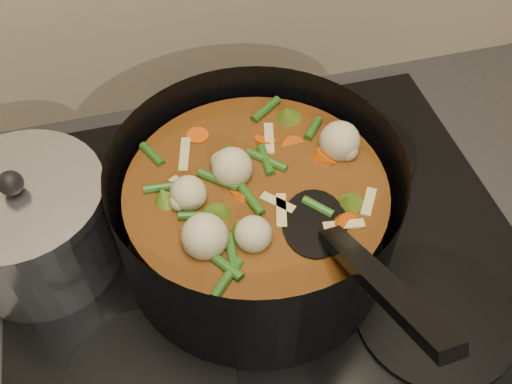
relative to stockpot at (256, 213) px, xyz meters
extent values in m
cube|color=black|center=(0.01, -0.01, -0.12)|extent=(2.64, 0.64, 0.05)
cube|color=black|center=(0.01, -0.01, -0.08)|extent=(0.62, 0.54, 0.02)
cylinder|color=black|center=(0.17, -0.14, -0.07)|extent=(0.18, 0.18, 0.01)
cylinder|color=black|center=(-0.15, 0.12, -0.07)|extent=(0.18, 0.18, 0.01)
cylinder|color=black|center=(0.17, 0.12, -0.07)|extent=(0.18, 0.18, 0.01)
cylinder|color=black|center=(0.00, 0.00, 0.01)|extent=(0.35, 0.35, 0.16)
cylinder|color=black|center=(0.00, 0.00, -0.07)|extent=(0.31, 0.31, 0.01)
cylinder|color=#5F2B10|center=(0.00, 0.00, -0.01)|extent=(0.28, 0.28, 0.11)
cylinder|color=#D14E09|center=(0.04, 0.00, 0.04)|extent=(0.03, 0.03, 0.03)
cylinder|color=#D14E09|center=(0.04, 0.06, 0.04)|extent=(0.04, 0.04, 0.03)
cylinder|color=#D14E09|center=(-0.04, 0.10, 0.04)|extent=(0.04, 0.04, 0.03)
cylinder|color=#D14E09|center=(-0.06, 0.01, 0.04)|extent=(0.03, 0.04, 0.03)
cylinder|color=#D14E09|center=(-0.06, -0.07, 0.04)|extent=(0.04, 0.04, 0.03)
cylinder|color=#D14E09|center=(0.01, -0.04, 0.04)|extent=(0.04, 0.04, 0.03)
cylinder|color=#D14E09|center=(0.07, -0.02, 0.04)|extent=(0.04, 0.04, 0.03)
cylinder|color=#D14E09|center=(0.08, 0.07, 0.04)|extent=(0.04, 0.03, 0.03)
cylinder|color=#D14E09|center=(-0.01, 0.06, 0.04)|extent=(0.04, 0.04, 0.03)
cylinder|color=#D14E09|center=(-0.08, 0.04, 0.04)|extent=(0.04, 0.04, 0.03)
sphere|color=#BCB285|center=(0.07, 0.00, 0.06)|extent=(0.04, 0.04, 0.04)
sphere|color=#BCB285|center=(0.00, 0.07, 0.06)|extent=(0.04, 0.04, 0.04)
sphere|color=#BCB285|center=(-0.07, -0.01, 0.06)|extent=(0.04, 0.04, 0.04)
sphere|color=#BCB285|center=(0.01, -0.06, 0.06)|extent=(0.04, 0.04, 0.04)
sphere|color=#BCB285|center=(0.06, 0.02, 0.06)|extent=(0.04, 0.04, 0.04)
cone|color=#4E711C|center=(-0.04, -0.08, 0.05)|extent=(0.04, 0.04, 0.04)
cone|color=#4E711C|center=(0.07, -0.05, 0.05)|extent=(0.04, 0.04, 0.04)
cone|color=#4E711C|center=(0.06, 0.06, 0.05)|extent=(0.04, 0.04, 0.04)
cone|color=#4E711C|center=(-0.05, 0.07, 0.05)|extent=(0.04, 0.04, 0.04)
cone|color=#4E711C|center=(-0.08, -0.04, 0.05)|extent=(0.04, 0.04, 0.04)
cone|color=#4E711C|center=(0.03, -0.08, 0.05)|extent=(0.04, 0.04, 0.04)
cylinder|color=#285719|center=(0.03, 0.04, 0.05)|extent=(0.01, 0.04, 0.01)
cylinder|color=#285719|center=(-0.01, 0.11, 0.05)|extent=(0.04, 0.03, 0.01)
cylinder|color=#285719|center=(-0.07, 0.06, 0.05)|extent=(0.04, 0.02, 0.01)
cylinder|color=#285719|center=(-0.07, -0.01, 0.05)|extent=(0.03, 0.04, 0.01)
cylinder|color=#285719|center=(-0.03, -0.04, 0.05)|extent=(0.03, 0.04, 0.01)
cylinder|color=#285719|center=(0.02, -0.10, 0.05)|extent=(0.04, 0.02, 0.01)
cylinder|color=#285719|center=(0.07, -0.05, 0.05)|extent=(0.04, 0.03, 0.01)
cylinder|color=#285719|center=(0.06, 0.02, 0.05)|extent=(0.01, 0.04, 0.01)
cylinder|color=#285719|center=(0.02, 0.04, 0.05)|extent=(0.04, 0.03, 0.01)
cylinder|color=#285719|center=(-0.04, 0.10, 0.05)|extent=(0.04, 0.02, 0.01)
cylinder|color=#285719|center=(-0.08, 0.04, 0.05)|extent=(0.03, 0.04, 0.01)
cylinder|color=#285719|center=(-0.06, -0.03, 0.05)|extent=(0.03, 0.04, 0.01)
cylinder|color=#285719|center=(-0.02, -0.04, 0.05)|extent=(0.04, 0.02, 0.01)
cylinder|color=#285719|center=(0.05, -0.10, 0.05)|extent=(0.04, 0.03, 0.01)
cube|color=tan|center=(-0.06, 0.04, 0.05)|extent=(0.05, 0.01, 0.00)
cube|color=tan|center=(-0.06, -0.05, 0.05)|extent=(0.02, 0.05, 0.00)
cube|color=tan|center=(0.03, -0.07, 0.05)|extent=(0.04, 0.03, 0.00)
cube|color=tan|center=(0.08, 0.00, 0.05)|extent=(0.04, 0.04, 0.00)
cube|color=tan|center=(0.02, 0.08, 0.05)|extent=(0.03, 0.05, 0.00)
cube|color=tan|center=(-0.07, 0.04, 0.05)|extent=(0.05, 0.02, 0.00)
cube|color=tan|center=(-0.06, -0.05, 0.05)|extent=(0.01, 0.05, 0.00)
ellipsoid|color=black|center=(0.04, -0.06, 0.05)|extent=(0.09, 0.10, 0.01)
cube|color=black|center=(0.06, -0.17, 0.10)|extent=(0.04, 0.19, 0.11)
cylinder|color=silver|center=(-0.25, 0.05, -0.02)|extent=(0.18, 0.18, 0.11)
cylinder|color=silver|center=(-0.25, 0.05, 0.05)|extent=(0.18, 0.18, 0.01)
sphere|color=black|center=(-0.25, 0.05, 0.07)|extent=(0.03, 0.03, 0.03)
camera|label=1|loc=(-0.10, -0.37, 0.51)|focal=40.00mm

